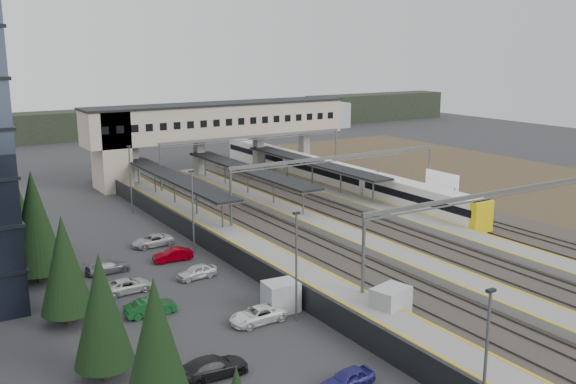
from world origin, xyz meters
TOP-DOWN VIEW (x-y plane):
  - ground at (0.00, 0.00)m, footprint 220.00×220.00m
  - conifer_row at (-22.00, -3.86)m, footprint 4.42×49.82m
  - car_park at (-13.51, -9.16)m, footprint 10.52×44.54m
  - lampposts at (-8.00, 1.25)m, footprint 0.50×53.25m
  - fence at (-6.50, 5.00)m, footprint 0.08×90.00m
  - relay_cabin_near at (-1.78, -11.00)m, footprint 3.09×2.56m
  - relay_cabin_far at (-7.96, -5.82)m, footprint 2.60×2.22m
  - rail_corridor at (9.34, 5.00)m, footprint 34.00×90.00m
  - canopies at (7.00, 27.00)m, footprint 23.10×30.00m
  - footbridge at (7.70, 42.00)m, footprint 40.40×6.40m
  - gantries at (12.00, 3.00)m, footprint 28.40×62.28m
  - train at (20.00, 27.26)m, footprint 2.67×55.76m
  - billboard at (25.12, 10.86)m, footprint 0.25×5.31m
  - treeline_far at (23.81, 92.28)m, footprint 170.00×19.00m

SIDE VIEW (x-z plane):
  - ground at x=0.00m, z-range 0.00..0.00m
  - rail_corridor at x=9.34m, z-range -0.17..0.75m
  - car_park at x=-13.51m, z-range -0.04..1.23m
  - fence at x=-6.50m, z-range 0.00..2.00m
  - relay_cabin_far at x=-7.96m, z-range 0.00..2.24m
  - relay_cabin_near at x=-1.78m, z-range 0.00..2.25m
  - train at x=20.00m, z-range 0.23..3.59m
  - billboard at x=25.12m, z-range 0.71..5.09m
  - treeline_far at x=23.81m, z-range -0.55..6.45m
  - canopies at x=7.00m, z-range 2.28..5.56m
  - lampposts at x=-8.00m, z-range 0.30..8.37m
  - conifer_row at x=-22.00m, z-range 0.09..9.59m
  - gantries at x=12.00m, z-range 2.41..9.58m
  - footbridge at x=7.70m, z-range 2.33..13.53m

